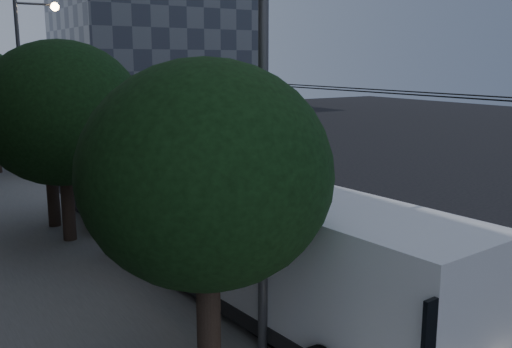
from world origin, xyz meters
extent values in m
plane|color=black|center=(0.00, 0.00, 0.00)|extent=(120.00, 120.00, 0.00)
cube|color=#9A9AA2|center=(0.28, 20.00, 0.01)|extent=(0.08, 90.00, 0.02)
cube|color=#9A9AA2|center=(1.72, 20.00, 0.01)|extent=(0.08, 90.00, 0.02)
cube|color=#9A9AA2|center=(3.28, 20.00, 0.01)|extent=(0.08, 90.00, 0.02)
cube|color=#9A9AA2|center=(4.72, 20.00, 0.01)|extent=(0.08, 90.00, 0.02)
cylinder|color=black|center=(-3.85, 20.00, 5.60)|extent=(0.02, 90.00, 0.02)
cylinder|color=black|center=(-3.15, 20.00, 5.60)|extent=(0.02, 90.00, 0.02)
cylinder|color=#525254|center=(-5.30, 10.00, 3.00)|extent=(0.14, 0.14, 6.00)
cube|color=#3E434F|center=(18.00, 55.00, 12.00)|extent=(22.00, 18.00, 24.00)
cube|color=white|center=(-3.96, -1.84, 1.80)|extent=(3.42, 12.34, 2.90)
cube|color=black|center=(-3.96, -1.84, 0.51)|extent=(3.46, 12.38, 0.36)
cube|color=black|center=(-3.96, -1.33, 1.93)|extent=(3.31, 9.81, 1.07)
cube|color=black|center=(-3.96, -7.91, 2.08)|extent=(2.29, 0.24, 1.32)
cube|color=black|center=(-3.96, 4.22, 2.03)|extent=(2.09, 0.22, 1.02)
cube|color=#29F946|center=(-3.96, -7.91, 3.00)|extent=(1.63, 0.17, 0.33)
cube|color=gray|center=(-3.96, 1.21, 3.51)|extent=(2.34, 2.38, 0.51)
cylinder|color=#525254|center=(-4.27, 2.27, 4.48)|extent=(0.06, 4.60, 2.30)
cylinder|color=#525254|center=(-3.66, 2.27, 4.48)|extent=(0.06, 4.60, 2.30)
cylinder|color=black|center=(-2.72, -5.74, 0.51)|extent=(0.30, 1.02, 1.02)
cylinder|color=black|center=(-5.21, 0.84, 0.51)|extent=(0.30, 1.02, 1.02)
cylinder|color=black|center=(-2.72, 0.84, 0.51)|extent=(0.30, 1.02, 1.02)
cylinder|color=black|center=(-5.21, 2.79, 0.51)|extent=(0.30, 1.02, 1.02)
cylinder|color=black|center=(-2.72, 2.79, 0.51)|extent=(0.30, 1.02, 1.02)
imported|color=#929599|center=(-4.19, 8.00, 0.76)|extent=(2.96, 5.68, 1.53)
imported|color=#B8B9BD|center=(-4.22, 17.81, 0.71)|extent=(2.33, 4.37, 1.41)
imported|color=white|center=(-3.33, 21.08, 0.69)|extent=(3.59, 5.17, 1.39)
imported|color=silver|center=(-3.73, 29.00, 0.67)|extent=(2.96, 4.28, 1.34)
imported|color=white|center=(-4.30, 31.10, 0.66)|extent=(1.77, 3.94, 1.32)
cylinder|color=black|center=(-6.84, -4.58, 1.30)|extent=(0.44, 0.44, 2.60)
ellipsoid|color=black|center=(-6.84, -4.58, 4.25)|extent=(4.42, 4.42, 3.98)
cylinder|color=black|center=(-6.50, 6.00, 1.24)|extent=(0.44, 0.44, 2.49)
ellipsoid|color=black|center=(-6.50, 6.00, 4.47)|extent=(5.28, 5.28, 4.75)
cylinder|color=black|center=(-6.50, 8.00, 1.29)|extent=(0.44, 0.44, 2.59)
ellipsoid|color=black|center=(-6.50, 8.00, 4.05)|extent=(3.90, 3.90, 3.51)
cylinder|color=#525254|center=(-5.20, -3.90, 5.26)|extent=(0.20, 0.20, 10.51)
cylinder|color=#525254|center=(-5.20, 18.83, 4.70)|extent=(0.20, 0.20, 9.40)
cylinder|color=#525254|center=(-4.17, 18.83, 9.03)|extent=(2.07, 0.12, 0.12)
sphere|color=#FFCC8C|center=(-3.23, 18.83, 8.93)|extent=(0.44, 0.44, 0.44)
camera|label=1|loc=(-11.38, -13.10, 6.18)|focal=40.00mm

